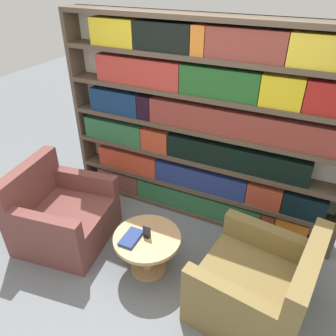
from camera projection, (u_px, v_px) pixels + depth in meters
ground_plane at (146, 286)px, 3.21m from camera, size 14.00×14.00×0.00m
bookshelf at (200, 130)px, 3.61m from camera, size 3.20×0.30×2.30m
armchair_left at (62, 216)px, 3.64m from camera, size 1.03×1.04×0.90m
armchair_right at (257, 288)px, 2.84m from camera, size 1.02×1.03×0.90m
coffee_table at (147, 246)px, 3.23m from camera, size 0.66×0.66×0.44m
table_sign at (147, 232)px, 3.14m from camera, size 0.08×0.06×0.13m
stray_book at (131, 238)px, 3.13m from camera, size 0.16×0.26×0.03m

